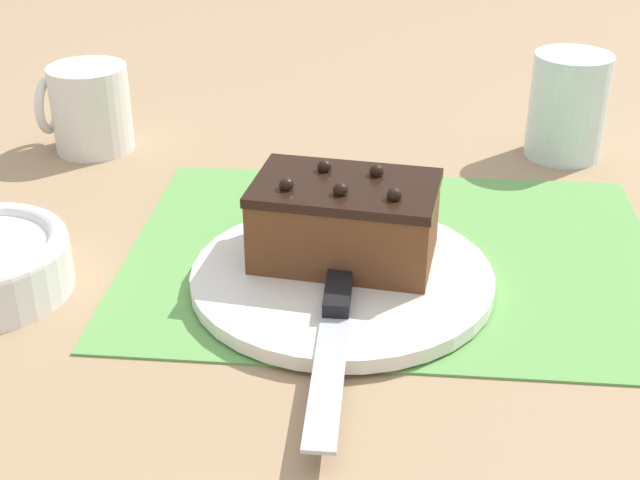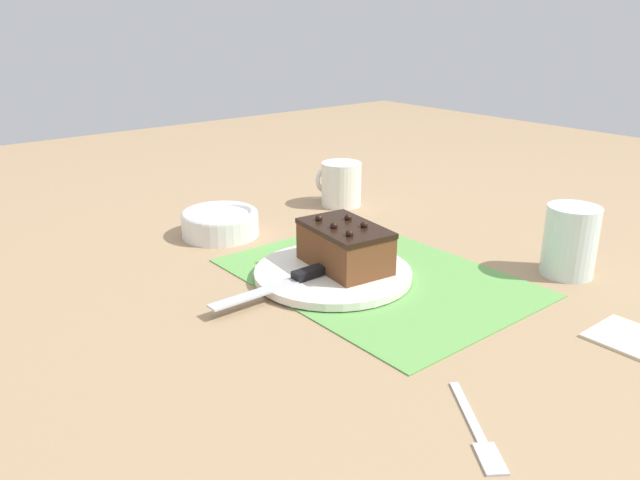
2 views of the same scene
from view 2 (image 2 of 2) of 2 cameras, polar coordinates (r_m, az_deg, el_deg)
ground_plane at (r=0.99m, az=5.18°, el=-3.45°), size 3.00×3.00×0.00m
placemat_woven at (r=0.99m, az=5.18°, el=-3.35°), size 0.46×0.34×0.00m
cake_plate at (r=0.98m, az=1.18°, el=-3.05°), size 0.25×0.25×0.01m
chocolate_cake at (r=0.98m, az=2.27°, el=-0.53°), size 0.16×0.11×0.08m
serving_knife at (r=0.93m, az=-2.41°, el=-3.59°), size 0.02×0.21×0.01m
drinking_glass at (r=1.06m, az=21.91°, el=-0.08°), size 0.08×0.08×0.11m
small_bowl at (r=1.18m, az=-9.13°, el=1.63°), size 0.14×0.14×0.05m
coffee_mug at (r=1.35m, az=1.89°, el=5.16°), size 0.10×0.09×0.09m
folded_napkin at (r=0.90m, az=27.07°, el=-8.11°), size 0.11×0.09×0.01m
dessert_fork at (r=0.67m, az=14.24°, el=-16.63°), size 0.13×0.10×0.01m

